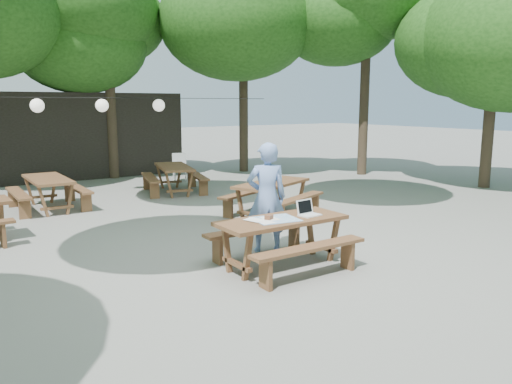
% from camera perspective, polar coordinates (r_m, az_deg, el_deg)
% --- Properties ---
extents(ground, '(80.00, 80.00, 0.00)m').
position_cam_1_polar(ground, '(8.85, -3.68, -6.03)').
color(ground, slate).
rests_on(ground, ground).
extents(pavilion, '(6.00, 3.00, 2.80)m').
position_cam_1_polar(pavilion, '(18.51, -19.01, 6.29)').
color(pavilion, black).
rests_on(pavilion, ground).
extents(main_picnic_table, '(2.00, 1.58, 0.75)m').
position_cam_1_polar(main_picnic_table, '(7.61, 2.95, -5.69)').
color(main_picnic_table, '#50301C').
rests_on(main_picnic_table, ground).
extents(picnic_table_ne, '(2.35, 2.18, 0.75)m').
position_cam_1_polar(picnic_table_ne, '(11.02, 1.82, -0.72)').
color(picnic_table_ne, '#50301C').
rests_on(picnic_table_ne, ground).
extents(picnic_table_far_w, '(1.58, 2.00, 0.75)m').
position_cam_1_polar(picnic_table_far_w, '(12.61, -22.62, -0.12)').
color(picnic_table_far_w, '#50301C').
rests_on(picnic_table_far_w, ground).
extents(picnic_table_far_e, '(2.01, 2.24, 0.75)m').
position_cam_1_polar(picnic_table_far_e, '(14.06, -9.32, 1.51)').
color(picnic_table_far_e, '#50301C').
rests_on(picnic_table_far_e, ground).
extents(woman, '(0.79, 0.68, 1.83)m').
position_cam_1_polar(woman, '(8.27, 1.23, -0.63)').
color(woman, '#7595D6').
rests_on(woman, ground).
extents(plastic_chair, '(0.55, 0.55, 0.90)m').
position_cam_1_polar(plastic_chair, '(15.98, -8.65, 2.08)').
color(plastic_chair, silver).
rests_on(plastic_chair, ground).
extents(laptop, '(0.36, 0.29, 0.24)m').
position_cam_1_polar(laptop, '(7.75, 5.92, -2.20)').
color(laptop, white).
rests_on(laptop, main_picnic_table).
extents(tabletop_clutter, '(0.81, 0.64, 0.08)m').
position_cam_1_polar(tabletop_clutter, '(7.43, 1.96, -3.09)').
color(tabletop_clutter, '#367CBA').
rests_on(tabletop_clutter, main_picnic_table).
extents(paper_lanterns, '(9.00, 0.34, 0.38)m').
position_cam_1_polar(paper_lanterns, '(13.97, -17.14, 9.45)').
color(paper_lanterns, black).
rests_on(paper_lanterns, ground).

